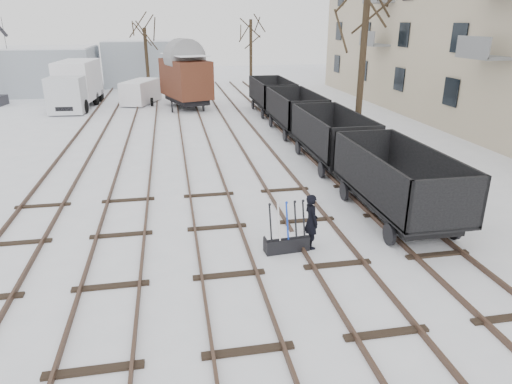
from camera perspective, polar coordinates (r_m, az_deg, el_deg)
ground at (r=12.23m, az=-3.39°, el=-10.42°), size 120.00×120.00×0.00m
tracks at (r=24.91m, az=-7.49°, el=5.96°), size 13.90×52.00×0.16m
shed_left at (r=48.07m, az=-25.50°, el=13.61°), size 10.00×8.00×4.10m
shed_right at (r=50.65m, az=-14.23°, el=15.41°), size 7.00×6.00×4.50m
ground_frame at (r=13.33m, az=3.84°, el=-6.24°), size 1.33×0.53×1.49m
worker at (r=13.38m, az=6.91°, el=-3.66°), size 0.49×0.66×1.66m
freight_wagon_a at (r=15.96m, az=17.04°, el=-0.06°), size 2.33×5.82×2.38m
freight_wagon_b at (r=21.55m, az=9.40°, el=5.85°), size 2.33×5.82×2.38m
freight_wagon_c at (r=27.49m, az=4.91°, el=9.23°), size 2.33×5.82×2.38m
freight_wagon_d at (r=33.61m, az=1.99°, el=11.36°), size 2.33×5.82×2.38m
box_van_wagon at (r=35.88m, az=-8.81°, el=13.99°), size 4.16×5.78×3.97m
lorry at (r=38.25m, az=-21.59°, el=12.42°), size 2.92×7.74×3.45m
panel_van at (r=38.67m, az=-14.21°, el=12.07°), size 3.19×4.58×1.86m
tree_near at (r=22.15m, az=13.01°, el=13.94°), size 0.30×0.30×7.84m
tree_far_left at (r=43.74m, az=-13.47°, el=15.58°), size 0.30×0.30×5.76m
tree_far_right at (r=46.79m, az=-0.65°, el=16.84°), size 0.30×0.30×6.46m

